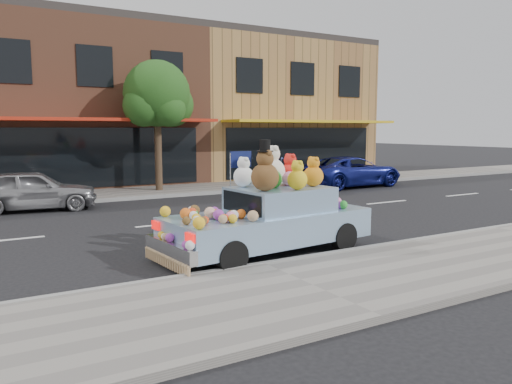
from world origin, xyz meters
TOP-DOWN VIEW (x-y plane):
  - ground at (0.00, 0.00)m, footprint 120.00×120.00m
  - near_sidewalk at (0.00, -6.50)m, footprint 60.00×3.00m
  - far_sidewalk at (0.00, 6.50)m, footprint 60.00×3.00m
  - near_kerb at (0.00, -5.00)m, footprint 60.00×0.12m
  - far_kerb at (0.00, 5.00)m, footprint 60.00×0.12m
  - storefront_mid at (0.00, 11.97)m, footprint 10.00×9.80m
  - storefront_right at (10.00, 11.97)m, footprint 10.00×9.80m
  - street_tree at (2.03, 6.55)m, footprint 3.00×2.70m
  - car_silver at (-2.88, 4.24)m, footprint 3.99×2.05m
  - car_blue at (10.11, 4.34)m, footprint 4.93×2.45m
  - art_car at (0.72, -4.02)m, footprint 4.63×2.18m

SIDE VIEW (x-z plane):
  - ground at x=0.00m, z-range 0.00..0.00m
  - near_sidewalk at x=0.00m, z-range 0.00..0.12m
  - far_sidewalk at x=0.00m, z-range 0.00..0.12m
  - near_kerb at x=0.00m, z-range 0.00..0.13m
  - far_kerb at x=0.00m, z-range 0.00..0.13m
  - car_silver at x=-2.88m, z-range 0.00..1.30m
  - car_blue at x=10.11m, z-range 0.00..1.34m
  - art_car at x=0.72m, z-range -0.37..1.97m
  - storefront_mid at x=0.00m, z-range -0.01..7.29m
  - storefront_right at x=10.00m, z-range -0.01..7.29m
  - street_tree at x=2.03m, z-range 1.08..6.30m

